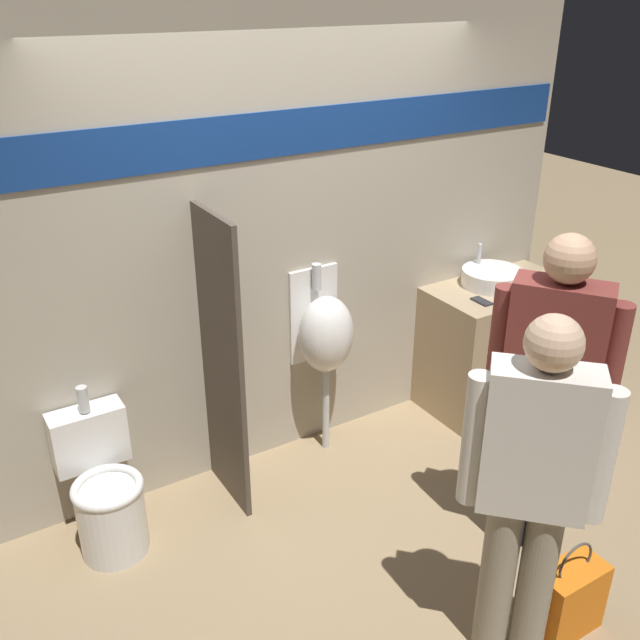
# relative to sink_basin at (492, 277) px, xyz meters

# --- Properties ---
(ground_plane) EXTENTS (16.00, 16.00, 0.00)m
(ground_plane) POSITION_rel_sink_basin_xyz_m (-1.45, -0.34, -0.93)
(ground_plane) COLOR #997F5B
(display_wall) EXTENTS (4.09, 0.07, 2.70)m
(display_wall) POSITION_rel_sink_basin_xyz_m (-1.45, 0.26, 0.43)
(display_wall) COLOR #B2A893
(display_wall) RESTS_ON ground_plane
(sink_counter) EXTENTS (0.99, 0.57, 0.87)m
(sink_counter) POSITION_rel_sink_basin_xyz_m (0.05, -0.06, -0.49)
(sink_counter) COLOR tan
(sink_counter) RESTS_ON ground_plane
(sink_basin) EXTENTS (0.40, 0.40, 0.25)m
(sink_basin) POSITION_rel_sink_basin_xyz_m (0.00, 0.00, 0.00)
(sink_basin) COLOR white
(sink_basin) RESTS_ON sink_counter
(cell_phone) EXTENTS (0.07, 0.14, 0.01)m
(cell_phone) POSITION_rel_sink_basin_xyz_m (-0.25, -0.17, -0.05)
(cell_phone) COLOR #232328
(cell_phone) RESTS_ON sink_counter
(divider_near_counter) EXTENTS (0.03, 0.50, 1.70)m
(divider_near_counter) POSITION_rel_sink_basin_xyz_m (-1.97, -0.02, -0.08)
(divider_near_counter) COLOR #4C4238
(divider_near_counter) RESTS_ON ground_plane
(urinal_near_counter) EXTENTS (0.34, 0.31, 1.22)m
(urinal_near_counter) POSITION_rel_sink_basin_xyz_m (-1.26, 0.08, -0.12)
(urinal_near_counter) COLOR silver
(urinal_near_counter) RESTS_ON ground_plane
(toilet) EXTENTS (0.38, 0.53, 0.87)m
(toilet) POSITION_rel_sink_basin_xyz_m (-2.69, -0.05, -0.62)
(toilet) COLOR white
(toilet) RESTS_ON ground_plane
(person_in_vest) EXTENTS (0.41, 0.51, 1.73)m
(person_in_vest) POSITION_rel_sink_basin_xyz_m (-0.82, -1.23, 0.03)
(person_in_vest) COLOR #282D4C
(person_in_vest) RESTS_ON ground_plane
(person_with_lanyard) EXTENTS (0.44, 0.44, 1.65)m
(person_with_lanyard) POSITION_rel_sink_basin_xyz_m (-1.37, -1.65, -0.02)
(person_with_lanyard) COLOR gray
(person_with_lanyard) RESTS_ON ground_plane
(shopping_bag) EXTENTS (0.33, 0.18, 0.50)m
(shopping_bag) POSITION_rel_sink_basin_xyz_m (-1.07, -1.71, -0.75)
(shopping_bag) COLOR orange
(shopping_bag) RESTS_ON ground_plane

